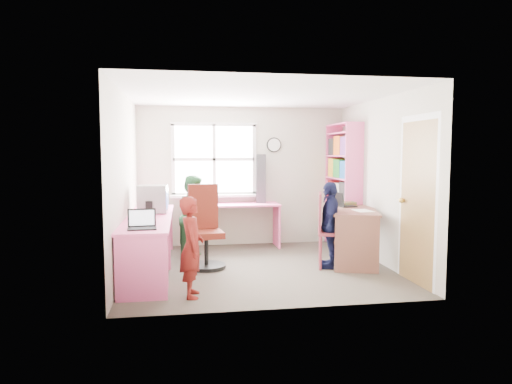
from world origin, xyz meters
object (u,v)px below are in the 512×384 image
(person_red, at_px, (192,247))
(person_navy, at_px, (330,225))
(swivel_chair, at_px, (205,232))
(laptop_left, at_px, (142,224))
(cd_tower, at_px, (261,179))
(person_green, at_px, (194,217))
(right_desk, at_px, (353,223))
(potted_plant, at_px, (203,196))
(l_desk, at_px, (163,243))
(crt_monitor, at_px, (153,199))
(laptop_right, at_px, (342,203))
(wooden_chair, at_px, (329,227))
(bookshelf, at_px, (343,189))

(person_red, relative_size, person_navy, 0.94)
(swivel_chair, distance_m, laptop_left, 1.36)
(laptop_left, height_order, cd_tower, cd_tower)
(swivel_chair, relative_size, person_green, 0.91)
(right_desk, distance_m, potted_plant, 2.55)
(l_desk, distance_m, person_red, 0.93)
(right_desk, distance_m, laptop_left, 3.14)
(crt_monitor, relative_size, potted_plant, 1.53)
(laptop_right, bearing_deg, crt_monitor, 82.26)
(wooden_chair, relative_size, person_red, 0.93)
(right_desk, xyz_separation_m, laptop_right, (-0.06, 0.31, 0.27))
(l_desk, bearing_deg, potted_plant, 71.34)
(crt_monitor, bearing_deg, right_desk, -2.90)
(person_red, bearing_deg, swivel_chair, -7.44)
(l_desk, height_order, right_desk, right_desk)
(laptop_left, distance_m, potted_plant, 2.52)
(crt_monitor, xyz_separation_m, person_navy, (2.46, -0.57, -0.35))
(swivel_chair, bearing_deg, crt_monitor, 151.57)
(bookshelf, height_order, crt_monitor, bookshelf)
(wooden_chair, distance_m, laptop_left, 2.62)
(swivel_chair, relative_size, potted_plant, 4.17)
(person_navy, bearing_deg, laptop_left, -52.75)
(crt_monitor, relative_size, person_red, 0.38)
(person_red, distance_m, person_navy, 2.19)
(crt_monitor, distance_m, potted_plant, 1.30)
(crt_monitor, height_order, person_red, crt_monitor)
(right_desk, height_order, person_red, person_red)
(cd_tower, xyz_separation_m, person_green, (-1.16, -0.77, -0.53))
(crt_monitor, height_order, person_green, person_green)
(person_green, bearing_deg, person_navy, -95.68)
(crt_monitor, distance_m, person_red, 1.71)
(swivel_chair, bearing_deg, bookshelf, 14.41)
(cd_tower, bearing_deg, swivel_chair, -120.03)
(l_desk, height_order, laptop_right, laptop_right)
(crt_monitor, xyz_separation_m, person_red, (0.51, -1.58, -0.39))
(swivel_chair, height_order, laptop_right, swivel_chair)
(potted_plant, xyz_separation_m, person_green, (-0.16, -0.73, -0.25))
(right_desk, bearing_deg, laptop_right, 117.15)
(bookshelf, distance_m, laptop_left, 3.79)
(right_desk, relative_size, swivel_chair, 1.28)
(laptop_left, xyz_separation_m, person_red, (0.56, -0.24, -0.24))
(bookshelf, bearing_deg, right_desk, -101.35)
(l_desk, xyz_separation_m, person_navy, (2.30, 0.16, 0.15))
(laptop_right, height_order, person_navy, person_navy)
(cd_tower, height_order, potted_plant, cd_tower)
(laptop_right, height_order, person_green, person_green)
(l_desk, relative_size, crt_monitor, 6.91)
(l_desk, distance_m, right_desk, 2.79)
(l_desk, height_order, person_red, person_red)
(wooden_chair, distance_m, person_red, 2.19)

